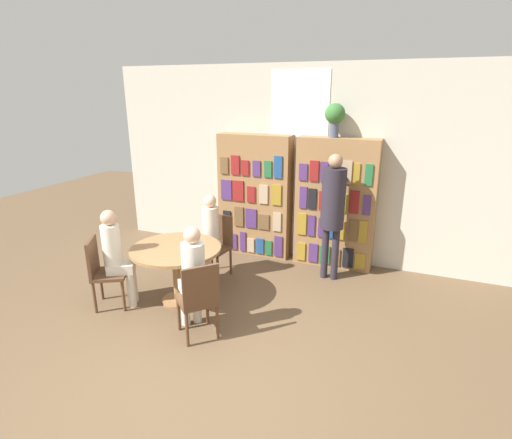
{
  "coord_description": "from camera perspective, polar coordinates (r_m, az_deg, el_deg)",
  "views": [
    {
      "loc": [
        1.72,
        -2.59,
        2.61
      ],
      "look_at": [
        -0.09,
        1.85,
        1.05
      ],
      "focal_mm": 28.0,
      "sensor_mm": 36.0,
      "label": 1
    }
  ],
  "objects": [
    {
      "name": "bookshelf_left",
      "position": [
        6.47,
        -0.15,
        3.39
      ],
      "size": [
        1.19,
        0.34,
        1.96
      ],
      "color": "olive",
      "rests_on": "ground_plane"
    },
    {
      "name": "ground_plane",
      "position": [
        4.06,
        -9.43,
        -22.25
      ],
      "size": [
        16.0,
        16.0,
        0.0
      ],
      "primitive_type": "plane",
      "color": "brown"
    },
    {
      "name": "chair_near_camera",
      "position": [
        5.31,
        -21.03,
        -6.62
      ],
      "size": [
        0.55,
        0.55,
        0.9
      ],
      "rotation": [
        0.0,
        0.0,
        -1.06
      ],
      "color": "brown",
      "rests_on": "ground_plane"
    },
    {
      "name": "seated_reader_left",
      "position": [
        5.61,
        -6.72,
        -2.06
      ],
      "size": [
        0.26,
        0.37,
        1.25
      ],
      "rotation": [
        0.0,
        0.0,
        -3.26
      ],
      "color": "beige",
      "rests_on": "ground_plane"
    },
    {
      "name": "flower_vase",
      "position": [
        5.92,
        11.21,
        14.32
      ],
      "size": [
        0.29,
        0.29,
        0.48
      ],
      "color": "#475166",
      "rests_on": "bookshelf_right"
    },
    {
      "name": "seated_reader_back",
      "position": [
        5.19,
        -19.27,
        -4.6
      ],
      "size": [
        0.39,
        0.35,
        1.26
      ],
      "rotation": [
        0.0,
        0.0,
        -1.06
      ],
      "color": "silver",
      "rests_on": "ground_plane"
    },
    {
      "name": "reading_table",
      "position": [
        5.12,
        -11.3,
        -5.33
      ],
      "size": [
        1.13,
        1.13,
        0.74
      ],
      "color": "olive",
      "rests_on": "ground_plane"
    },
    {
      "name": "chair_far_side",
      "position": [
        4.38,
        -8.19,
        -10.89
      ],
      "size": [
        0.57,
        0.57,
        0.9
      ],
      "rotation": [
        0.0,
        0.0,
        0.83
      ],
      "color": "brown",
      "rests_on": "ground_plane"
    },
    {
      "name": "librarian_standing",
      "position": [
        5.59,
        10.96,
        2.21
      ],
      "size": [
        0.33,
        0.6,
        1.81
      ],
      "color": "#28232D",
      "rests_on": "ground_plane"
    },
    {
      "name": "seated_reader_right",
      "position": [
        4.45,
        -9.02,
        -7.53
      ],
      "size": [
        0.41,
        0.4,
        1.25
      ],
      "rotation": [
        0.0,
        0.0,
        0.83
      ],
      "color": "silver",
      "rests_on": "ground_plane"
    },
    {
      "name": "wall_back",
      "position": [
        6.33,
        6.06,
        7.86
      ],
      "size": [
        6.4,
        0.07,
        3.0
      ],
      "color": "beige",
      "rests_on": "ground_plane"
    },
    {
      "name": "chair_left_side",
      "position": [
        5.82,
        -5.59,
        -3.27
      ],
      "size": [
        0.44,
        0.44,
        0.9
      ],
      "rotation": [
        0.0,
        0.0,
        -3.26
      ],
      "color": "brown",
      "rests_on": "ground_plane"
    },
    {
      "name": "bookshelf_right",
      "position": [
        6.11,
        11.26,
        2.16
      ],
      "size": [
        1.19,
        0.34,
        1.96
      ],
      "color": "olive",
      "rests_on": "ground_plane"
    }
  ]
}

